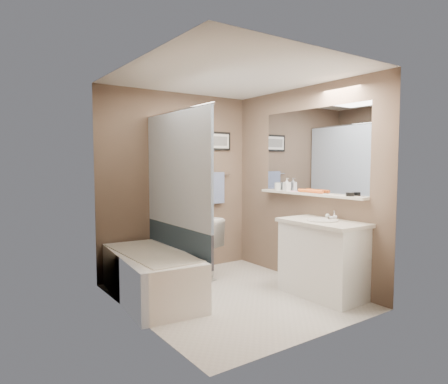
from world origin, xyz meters
TOP-DOWN VIEW (x-y plane):
  - ground at (0.00, 0.00)m, footprint 2.50×2.50m
  - ceiling at (0.00, 0.00)m, footprint 2.20×2.50m
  - wall_back at (0.00, 1.23)m, footprint 2.20×0.04m
  - wall_front at (0.00, -1.23)m, footprint 2.20×0.04m
  - wall_left at (-1.08, 0.00)m, footprint 0.04×2.50m
  - wall_right at (1.08, 0.00)m, footprint 0.04×2.50m
  - tile_surround at (-1.09, 0.50)m, footprint 0.02×1.55m
  - curtain_rod at (-0.40, 0.50)m, footprint 0.02×1.55m
  - curtain_upper at (-0.40, 0.50)m, footprint 0.03×1.45m
  - curtain_lower at (-0.40, 0.50)m, footprint 0.03×1.45m
  - mirror at (1.09, -0.15)m, footprint 0.02×1.60m
  - shelf at (1.04, -0.15)m, footprint 0.12×1.60m
  - towel_bar at (0.55, 1.22)m, footprint 0.60×0.02m
  - towel at (0.55, 1.20)m, footprint 0.34×0.05m
  - art_frame at (0.55, 1.23)m, footprint 0.62×0.02m
  - art_mat at (0.55, 1.22)m, footprint 0.56×0.00m
  - art_image at (0.55, 1.22)m, footprint 0.50×0.00m
  - door at (0.55, -1.24)m, footprint 0.80×0.02m
  - door_handle at (0.22, -1.19)m, footprint 0.10×0.02m
  - bathtub at (-0.75, 0.46)m, footprint 0.85×1.56m
  - tub_rim at (-0.75, 0.46)m, footprint 0.56×1.36m
  - toilet at (-0.02, 0.86)m, footprint 0.68×0.88m
  - vanity at (0.85, -0.55)m, footprint 0.53×0.91m
  - countertop at (0.84, -0.55)m, footprint 0.54×0.96m
  - sink_basin at (0.83, -0.55)m, footprint 0.34×0.34m
  - faucet_spout at (1.03, -0.55)m, footprint 0.02×0.02m
  - faucet_knob at (1.03, -0.45)m, footprint 0.05×0.05m
  - candle_bowl_near at (1.04, -0.74)m, footprint 0.09×0.09m
  - hair_brush_front at (1.04, -0.26)m, footprint 0.04×0.22m
  - hair_brush_back at (1.04, -0.11)m, footprint 0.07×0.22m
  - pink_comb at (1.04, 0.06)m, footprint 0.04×0.16m
  - glass_jar at (1.04, 0.40)m, footprint 0.08×0.08m
  - soap_bottle at (1.04, 0.23)m, footprint 0.08×0.08m

SIDE VIEW (x-z plane):
  - ground at x=0.00m, z-range 0.00..0.00m
  - bathtub at x=-0.75m, z-range 0.00..0.50m
  - toilet at x=-0.02m, z-range 0.00..0.79m
  - vanity at x=0.85m, z-range 0.00..0.80m
  - tub_rim at x=-0.75m, z-range 0.49..0.51m
  - curtain_lower at x=-0.40m, z-range 0.40..0.76m
  - countertop at x=0.84m, z-range 0.80..0.84m
  - sink_basin at x=0.83m, z-range 0.84..0.86m
  - faucet_knob at x=1.03m, z-range 0.84..0.90m
  - faucet_spout at x=1.03m, z-range 0.84..0.94m
  - tile_surround at x=-1.09m, z-range 0.00..2.00m
  - door at x=0.55m, z-range 0.00..2.00m
  - door_handle at x=0.22m, z-range 0.99..1.01m
  - shelf at x=1.04m, z-range 1.09..1.11m
  - pink_comb at x=1.04m, z-range 1.11..1.12m
  - towel at x=0.55m, z-range 0.90..1.34m
  - candle_bowl_near at x=1.04m, z-range 1.11..1.16m
  - hair_brush_front at x=1.04m, z-range 1.12..1.16m
  - hair_brush_back at x=1.04m, z-range 1.12..1.16m
  - glass_jar at x=1.04m, z-range 1.11..1.22m
  - soap_bottle at x=1.04m, z-range 1.11..1.28m
  - wall_back at x=0.00m, z-range 0.00..2.40m
  - wall_front at x=0.00m, z-range 0.00..2.40m
  - wall_left at x=-1.08m, z-range 0.00..2.40m
  - wall_right at x=1.08m, z-range 0.00..2.40m
  - towel_bar at x=0.55m, z-range 1.29..1.31m
  - curtain_upper at x=-0.40m, z-range 0.76..2.04m
  - mirror at x=1.09m, z-range 1.12..2.12m
  - art_frame at x=0.55m, z-range 1.65..1.91m
  - art_mat at x=0.55m, z-range 1.68..1.88m
  - art_image at x=0.55m, z-range 1.72..1.84m
  - curtain_rod at x=-0.40m, z-range 2.04..2.06m
  - ceiling at x=0.00m, z-range 2.36..2.40m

